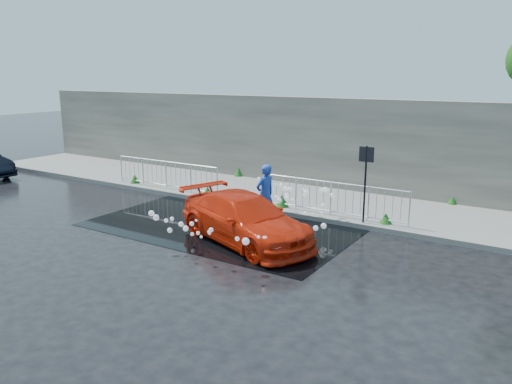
# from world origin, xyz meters

# --- Properties ---
(ground) EXTENTS (90.00, 90.00, 0.00)m
(ground) POSITION_xyz_m (0.00, 0.00, 0.00)
(ground) COLOR black
(ground) RESTS_ON ground
(pavement) EXTENTS (30.00, 4.00, 0.15)m
(pavement) POSITION_xyz_m (0.00, 5.00, 0.07)
(pavement) COLOR slate
(pavement) RESTS_ON ground
(curb) EXTENTS (30.00, 0.25, 0.16)m
(curb) POSITION_xyz_m (0.00, 3.00, 0.08)
(curb) COLOR slate
(curb) RESTS_ON ground
(retaining_wall) EXTENTS (30.00, 0.60, 3.50)m
(retaining_wall) POSITION_xyz_m (0.00, 7.20, 1.90)
(retaining_wall) COLOR #554F47
(retaining_wall) RESTS_ON pavement
(puddle) EXTENTS (8.00, 5.00, 0.01)m
(puddle) POSITION_xyz_m (0.50, 1.00, 0.01)
(puddle) COLOR black
(puddle) RESTS_ON ground
(sign_post) EXTENTS (0.45, 0.06, 2.50)m
(sign_post) POSITION_xyz_m (4.20, 3.10, 1.72)
(sign_post) COLOR black
(sign_post) RESTS_ON ground
(railing_left) EXTENTS (5.05, 0.05, 1.10)m
(railing_left) POSITION_xyz_m (-4.00, 3.35, 0.74)
(railing_left) COLOR silver
(railing_left) RESTS_ON pavement
(railing_right) EXTENTS (5.05, 0.05, 1.10)m
(railing_right) POSITION_xyz_m (3.00, 3.35, 0.74)
(railing_right) COLOR silver
(railing_right) RESTS_ON pavement
(weeds) EXTENTS (12.17, 3.93, 0.43)m
(weeds) POSITION_xyz_m (-0.35, 4.45, 0.33)
(weeds) COLOR #1E5717
(weeds) RESTS_ON pavement
(water_spray) EXTENTS (3.73, 5.74, 1.08)m
(water_spray) POSITION_xyz_m (1.89, 0.90, 0.69)
(water_spray) COLOR white
(water_spray) RESTS_ON ground
(red_car) EXTENTS (4.93, 3.29, 1.33)m
(red_car) POSITION_xyz_m (1.94, 0.06, 0.66)
(red_car) COLOR red
(red_car) RESTS_ON ground
(person) EXTENTS (0.62, 0.79, 1.89)m
(person) POSITION_xyz_m (1.50, 1.80, 0.94)
(person) COLOR #2145A7
(person) RESTS_ON ground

